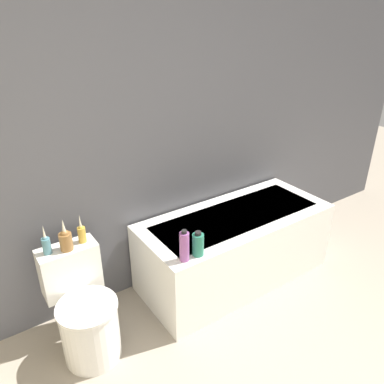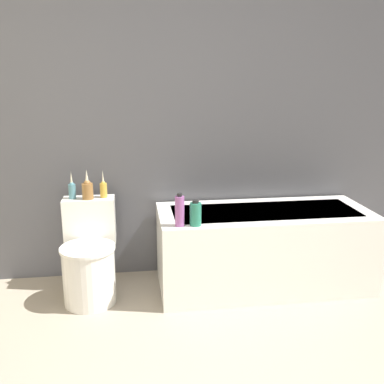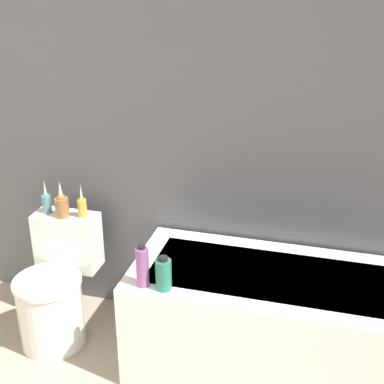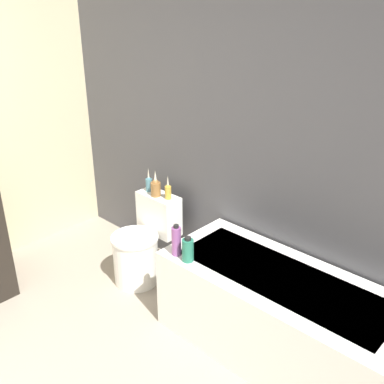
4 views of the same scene
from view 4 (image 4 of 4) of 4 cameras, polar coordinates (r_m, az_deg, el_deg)
The scene contains 8 objects.
wall_back_tiled at distance 3.19m, azimuth 4.00°, elevation 8.73°, with size 6.40×0.06×2.60m.
bathtub at distance 2.97m, azimuth 10.89°, elevation -15.11°, with size 1.53×0.66×0.58m.
toilet at distance 3.62m, azimuth -6.31°, elevation -6.79°, with size 0.37×0.53×0.68m.
vase_gold at distance 3.60m, azimuth -5.51°, elevation 1.11°, with size 0.05×0.05×0.20m.
vase_silver at distance 3.50m, azimuth -4.64°, elevation 0.61°, with size 0.08×0.08×0.21m.
vase_bronze at distance 3.45m, azimuth -3.06°, elevation 0.14°, with size 0.05×0.05×0.20m.
shampoo_bottle_tall at distance 2.91m, azimuth -2.00°, elevation -6.22°, with size 0.06×0.06×0.22m.
shampoo_bottle_short at distance 2.86m, azimuth -0.54°, elevation -7.36°, with size 0.08×0.08×0.17m.
Camera 4 is at (1.93, -0.03, 2.16)m, focal length 42.00 mm.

